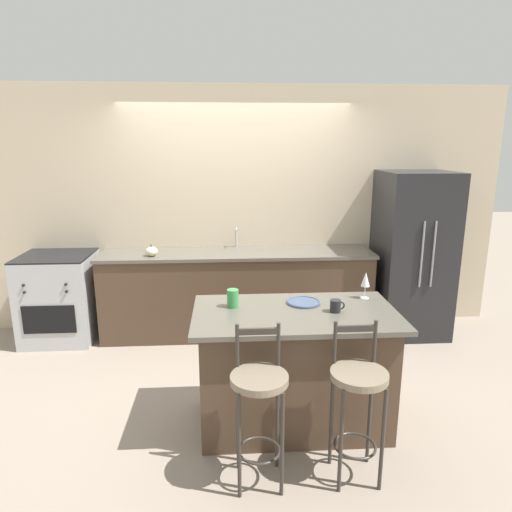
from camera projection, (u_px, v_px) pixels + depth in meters
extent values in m
plane|color=gray|center=(239.00, 346.00, 4.82)|extent=(18.00, 18.00, 0.00)
cube|color=beige|center=(236.00, 210.00, 5.15)|extent=(6.00, 0.07, 2.70)
cube|color=#4C3828|center=(237.00, 294.00, 5.06)|extent=(2.91, 0.63, 0.90)
cube|color=#5B564C|center=(237.00, 253.00, 4.95)|extent=(2.94, 0.66, 0.03)
cube|color=black|center=(237.00, 252.00, 4.95)|extent=(0.56, 0.34, 0.01)
cylinder|color=#ADAFB5|center=(236.00, 237.00, 5.12)|extent=(0.02, 0.02, 0.22)
cylinder|color=#ADAFB5|center=(236.00, 230.00, 5.04)|extent=(0.02, 0.12, 0.02)
cube|color=#4C3828|center=(294.00, 370.00, 3.40)|extent=(1.36, 0.70, 0.87)
cube|color=#5B564C|center=(295.00, 314.00, 3.29)|extent=(1.48, 0.82, 0.03)
cube|color=#232326|center=(412.00, 254.00, 5.00)|extent=(0.74, 0.74, 1.79)
cylinder|color=#939399|center=(422.00, 255.00, 4.60)|extent=(0.02, 0.02, 0.68)
cylinder|color=#939399|center=(433.00, 254.00, 4.61)|extent=(0.02, 0.02, 0.68)
cube|color=#B7B7BC|center=(60.00, 298.00, 4.90)|extent=(0.73, 0.67, 0.92)
cube|color=black|center=(49.00, 320.00, 4.59)|extent=(0.52, 0.01, 0.30)
cube|color=black|center=(55.00, 256.00, 4.79)|extent=(0.73, 0.67, 0.02)
cylinder|color=black|center=(23.00, 285.00, 4.49)|extent=(0.03, 0.02, 0.03)
cylinder|color=black|center=(66.00, 285.00, 4.51)|extent=(0.03, 0.02, 0.03)
cylinder|color=black|center=(24.00, 292.00, 4.50)|extent=(0.03, 0.02, 0.03)
cylinder|color=black|center=(66.00, 292.00, 4.53)|extent=(0.03, 0.02, 0.03)
cylinder|color=#332D28|center=(239.00, 447.00, 2.68)|extent=(0.02, 0.02, 0.69)
cylinder|color=#332D28|center=(282.00, 445.00, 2.70)|extent=(0.02, 0.02, 0.69)
cylinder|color=#332D28|center=(238.00, 421.00, 2.93)|extent=(0.02, 0.02, 0.69)
cylinder|color=#332D28|center=(277.00, 420.00, 2.95)|extent=(0.02, 0.02, 0.69)
torus|color=#332D28|center=(259.00, 450.00, 2.84)|extent=(0.27, 0.27, 0.02)
cylinder|color=#7F705B|center=(259.00, 379.00, 2.73)|extent=(0.35, 0.35, 0.04)
cylinder|color=#332D28|center=(237.00, 345.00, 2.80)|extent=(0.02, 0.02, 0.28)
cylinder|color=#332D28|center=(278.00, 344.00, 2.82)|extent=(0.02, 0.02, 0.28)
cube|color=#332D28|center=(258.00, 331.00, 2.79)|extent=(0.25, 0.02, 0.04)
cylinder|color=#332D28|center=(341.00, 442.00, 2.73)|extent=(0.02, 0.02, 0.69)
cylinder|color=#332D28|center=(383.00, 440.00, 2.74)|extent=(0.02, 0.02, 0.69)
cylinder|color=#332D28|center=(331.00, 417.00, 2.97)|extent=(0.02, 0.02, 0.69)
cylinder|color=#332D28|center=(370.00, 416.00, 2.99)|extent=(0.02, 0.02, 0.69)
torus|color=#332D28|center=(355.00, 446.00, 2.89)|extent=(0.27, 0.27, 0.02)
cylinder|color=#7F705B|center=(359.00, 375.00, 2.77)|extent=(0.35, 0.35, 0.04)
cylinder|color=#332D28|center=(335.00, 342.00, 2.84)|extent=(0.02, 0.02, 0.28)
cylinder|color=#332D28|center=(375.00, 341.00, 2.86)|extent=(0.02, 0.02, 0.28)
cube|color=#332D28|center=(356.00, 328.00, 2.83)|extent=(0.25, 0.02, 0.04)
cylinder|color=#425170|center=(303.00, 302.00, 3.46)|extent=(0.26, 0.26, 0.01)
torus|color=#425170|center=(303.00, 302.00, 3.46)|extent=(0.25, 0.25, 0.01)
cylinder|color=white|center=(364.00, 298.00, 3.57)|extent=(0.07, 0.07, 0.00)
cylinder|color=white|center=(365.00, 292.00, 3.56)|extent=(0.01, 0.01, 0.09)
cone|color=white|center=(366.00, 279.00, 3.53)|extent=(0.07, 0.07, 0.11)
cylinder|color=#232326|center=(335.00, 306.00, 3.27)|extent=(0.08, 0.08, 0.09)
torus|color=#232326|center=(341.00, 306.00, 3.28)|extent=(0.06, 0.01, 0.06)
cylinder|color=#3D934C|center=(233.00, 298.00, 3.37)|extent=(0.09, 0.09, 0.14)
ellipsoid|color=beige|center=(152.00, 251.00, 4.73)|extent=(0.13, 0.13, 0.10)
cylinder|color=brown|center=(151.00, 246.00, 4.71)|extent=(0.02, 0.02, 0.02)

